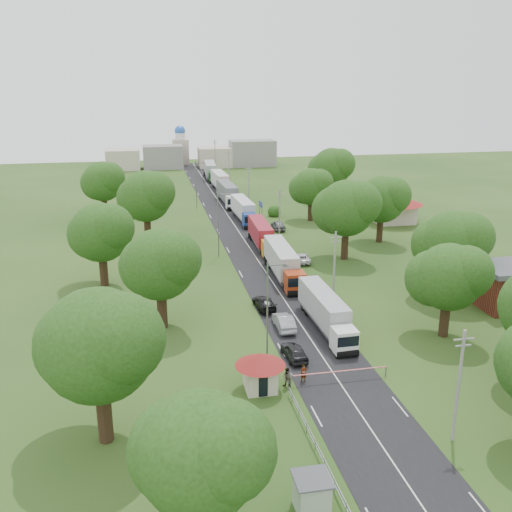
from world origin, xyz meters
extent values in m
plane|color=#224517|center=(0.00, 0.00, 0.00)|extent=(260.00, 260.00, 0.00)
cube|color=black|center=(0.00, 20.00, 0.00)|extent=(8.00, 200.00, 0.04)
cylinder|color=slate|center=(-4.50, -25.00, 0.55)|extent=(0.20, 0.20, 1.10)
cube|color=slate|center=(-4.50, -25.00, 1.05)|extent=(0.35, 0.35, 0.25)
cylinder|color=red|center=(0.00, -25.00, 1.00)|extent=(9.00, 0.12, 0.12)
cylinder|color=slate|center=(4.50, -25.00, 0.50)|extent=(0.10, 0.10, 1.00)
cube|color=beige|center=(-7.20, -25.00, 1.20)|extent=(2.60, 2.60, 2.40)
cone|color=maroon|center=(-7.20, -25.00, 2.90)|extent=(4.40, 4.40, 1.10)
cube|color=black|center=(-5.89, -25.00, 1.40)|extent=(0.02, 1.20, 0.90)
cube|color=black|center=(-7.20, -26.31, 1.00)|extent=(0.80, 0.02, 1.90)
cube|color=#99A593|center=(-7.00, -40.00, 1.15)|extent=(2.00, 2.00, 2.30)
cube|color=#47494F|center=(-7.00, -40.00, 2.35)|extent=(2.30, 2.30, 0.12)
cube|color=black|center=(-5.99, -40.00, 1.30)|extent=(0.02, 1.00, 0.80)
cylinder|color=slate|center=(5.20, 33.80, 2.00)|extent=(0.12, 0.12, 4.00)
cylinder|color=slate|center=(5.20, 36.20, 2.00)|extent=(0.12, 0.12, 4.00)
cube|color=navy|center=(5.20, 35.00, 3.60)|extent=(0.06, 3.00, 1.00)
cube|color=silver|center=(5.20, 35.00, 3.60)|extent=(0.07, 3.10, 0.06)
cylinder|color=gray|center=(5.50, -35.00, 4.50)|extent=(0.24, 0.24, 9.00)
cube|color=gray|center=(5.50, -35.00, 8.30)|extent=(1.60, 0.10, 0.10)
cube|color=gray|center=(5.50, -35.00, 7.80)|extent=(1.20, 0.10, 0.10)
cylinder|color=gray|center=(5.50, -7.00, 4.50)|extent=(0.24, 0.24, 9.00)
cube|color=gray|center=(5.50, -7.00, 8.30)|extent=(1.60, 0.10, 0.10)
cube|color=gray|center=(5.50, -7.00, 7.80)|extent=(1.20, 0.10, 0.10)
cylinder|color=gray|center=(5.50, 21.00, 4.50)|extent=(0.24, 0.24, 9.00)
cube|color=gray|center=(5.50, 21.00, 8.30)|extent=(1.60, 0.10, 0.10)
cube|color=gray|center=(5.50, 21.00, 7.80)|extent=(1.20, 0.10, 0.10)
cylinder|color=gray|center=(5.50, 49.00, 4.50)|extent=(0.24, 0.24, 9.00)
cube|color=gray|center=(5.50, 49.00, 8.30)|extent=(1.60, 0.10, 0.10)
cube|color=gray|center=(5.50, 49.00, 7.80)|extent=(1.20, 0.10, 0.10)
cylinder|color=gray|center=(5.50, 77.00, 4.50)|extent=(0.24, 0.24, 9.00)
cube|color=gray|center=(5.50, 77.00, 8.30)|extent=(1.60, 0.10, 0.10)
cube|color=gray|center=(5.50, 77.00, 7.80)|extent=(1.20, 0.10, 0.10)
cylinder|color=gray|center=(5.50, 105.00, 4.50)|extent=(0.24, 0.24, 9.00)
cube|color=gray|center=(5.50, 105.00, 8.30)|extent=(1.60, 0.10, 0.10)
cube|color=gray|center=(5.50, 105.00, 7.80)|extent=(1.20, 0.10, 0.10)
cylinder|color=slate|center=(-5.50, -20.00, 5.00)|extent=(0.16, 0.16, 10.00)
cube|color=slate|center=(-4.60, -20.00, 9.70)|extent=(1.80, 0.10, 0.10)
cube|color=slate|center=(-3.80, -20.00, 9.55)|extent=(0.50, 0.22, 0.15)
cylinder|color=slate|center=(-5.50, 15.00, 5.00)|extent=(0.16, 0.16, 10.00)
cube|color=slate|center=(-4.60, 15.00, 9.70)|extent=(1.80, 0.10, 0.10)
cube|color=slate|center=(-3.80, 15.00, 9.55)|extent=(0.50, 0.22, 0.15)
cylinder|color=slate|center=(-5.50, 50.00, 5.00)|extent=(0.16, 0.16, 10.00)
cube|color=slate|center=(-4.60, 50.00, 9.70)|extent=(1.80, 0.10, 0.10)
cube|color=slate|center=(-3.80, 50.00, 9.55)|extent=(0.50, 0.22, 0.15)
cylinder|color=#382616|center=(14.00, -18.00, 1.92)|extent=(1.04, 1.04, 3.85)
sphere|color=#213F11|center=(14.00, -18.00, 6.60)|extent=(7.00, 7.00, 7.00)
sphere|color=#213F11|center=(15.25, -19.00, 7.35)|extent=(5.50, 5.50, 5.50)
sphere|color=#213F11|center=(13.00, -16.75, 6.10)|extent=(6.00, 6.00, 6.00)
cylinder|color=#382616|center=(20.00, -8.00, 2.10)|extent=(1.08, 1.08, 4.20)
sphere|color=#213F11|center=(20.00, -8.00, 7.22)|extent=(7.70, 7.70, 7.70)
sphere|color=#213F11|center=(21.38, -9.10, 8.05)|extent=(6.05, 6.05, 6.05)
sphere|color=#213F11|center=(18.90, -6.62, 6.67)|extent=(6.60, 6.60, 6.60)
cylinder|color=#382616|center=(13.00, 10.00, 2.27)|extent=(1.12, 1.12, 4.55)
sphere|color=#213F11|center=(13.00, 10.00, 7.85)|extent=(8.40, 8.40, 8.40)
sphere|color=#213F11|center=(14.50, 8.80, 8.75)|extent=(6.60, 6.60, 6.60)
sphere|color=#213F11|center=(11.80, 11.50, 7.25)|extent=(7.20, 7.20, 7.20)
cylinder|color=#382616|center=(22.00, 18.00, 2.10)|extent=(1.08, 1.08, 4.20)
sphere|color=#213F11|center=(22.00, 18.00, 7.22)|extent=(7.70, 7.70, 7.70)
sphere|color=#213F11|center=(23.38, 16.90, 8.05)|extent=(6.05, 6.05, 6.05)
sphere|color=#213F11|center=(20.90, 19.38, 6.67)|extent=(6.60, 6.60, 6.60)
cylinder|color=#382616|center=(15.00, 35.00, 1.92)|extent=(1.04, 1.04, 3.85)
sphere|color=#213F11|center=(15.00, 35.00, 6.60)|extent=(7.00, 7.00, 7.00)
sphere|color=#213F11|center=(16.25, 34.00, 7.35)|extent=(5.50, 5.50, 5.50)
sphere|color=#213F11|center=(14.00, 36.25, 6.10)|extent=(6.00, 6.00, 6.00)
cylinder|color=#382616|center=(24.00, 50.00, 2.27)|extent=(1.12, 1.12, 4.55)
sphere|color=#213F11|center=(24.00, 50.00, 7.85)|extent=(8.40, 8.40, 8.40)
sphere|color=#213F11|center=(25.50, 48.80, 8.75)|extent=(6.60, 6.60, 6.60)
sphere|color=#213F11|center=(22.80, 51.50, 7.25)|extent=(7.20, 7.20, 7.20)
sphere|color=#213F11|center=(-14.00, -42.00, 6.60)|extent=(7.00, 7.00, 7.00)
sphere|color=#213F11|center=(-12.75, -43.00, 7.35)|extent=(5.50, 5.50, 5.50)
sphere|color=#213F11|center=(-15.00, -40.75, 6.10)|extent=(6.00, 6.00, 6.00)
cylinder|color=#382616|center=(-20.00, -30.00, 2.27)|extent=(1.12, 1.12, 4.55)
sphere|color=#213F11|center=(-20.00, -30.00, 7.85)|extent=(8.40, 8.40, 8.40)
sphere|color=#213F11|center=(-18.50, -31.20, 8.75)|extent=(6.60, 6.60, 6.60)
sphere|color=#213F11|center=(-21.20, -28.50, 7.25)|extent=(7.20, 7.20, 7.20)
cylinder|color=#382616|center=(-15.00, -10.00, 2.10)|extent=(1.08, 1.08, 4.20)
sphere|color=#213F11|center=(-15.00, -10.00, 7.22)|extent=(7.70, 7.70, 7.70)
sphere|color=#213F11|center=(-13.62, -11.10, 8.05)|extent=(6.05, 6.05, 6.05)
sphere|color=#213F11|center=(-16.10, -8.62, 6.67)|extent=(6.60, 6.60, 6.60)
cylinder|color=#382616|center=(-22.00, 5.00, 2.10)|extent=(1.08, 1.08, 4.20)
sphere|color=#213F11|center=(-22.00, 5.00, 7.22)|extent=(7.70, 7.70, 7.70)
sphere|color=#213F11|center=(-20.62, 3.90, 8.05)|extent=(6.05, 6.05, 6.05)
sphere|color=#213F11|center=(-23.10, 6.38, 6.67)|extent=(6.60, 6.60, 6.60)
cylinder|color=#382616|center=(-16.00, 25.00, 2.27)|extent=(1.12, 1.12, 4.55)
sphere|color=#213F11|center=(-16.00, 25.00, 7.85)|extent=(8.40, 8.40, 8.40)
sphere|color=#213F11|center=(-14.50, 23.80, 8.75)|extent=(6.60, 6.60, 6.60)
sphere|color=#213F11|center=(-17.20, 26.50, 7.25)|extent=(7.20, 7.20, 7.20)
cylinder|color=#382616|center=(-24.00, 45.00, 2.10)|extent=(1.08, 1.08, 4.20)
sphere|color=#213F11|center=(-24.00, 45.00, 7.22)|extent=(7.70, 7.70, 7.70)
sphere|color=#213F11|center=(-22.62, 43.90, 8.05)|extent=(6.05, 6.05, 6.05)
sphere|color=#213F11|center=(-25.10, 46.38, 6.67)|extent=(6.60, 6.60, 6.60)
cube|color=maroon|center=(26.00, -12.00, 2.30)|extent=(8.00, 6.00, 4.60)
cube|color=beige|center=(30.00, 30.00, 2.00)|extent=(7.00, 5.00, 4.00)
cone|color=maroon|center=(30.00, 30.00, 4.90)|extent=(10.08, 10.08, 1.80)
cube|color=gray|center=(-10.00, 110.00, 3.50)|extent=(12.00, 8.00, 7.00)
cube|color=beige|center=(6.00, 110.00, 3.00)|extent=(10.00, 8.00, 6.00)
cube|color=gray|center=(18.00, 110.00, 4.00)|extent=(14.00, 8.00, 8.00)
cube|color=beige|center=(-22.00, 110.00, 3.00)|extent=(10.00, 8.00, 6.00)
cube|color=beige|center=(-4.00, 118.00, 4.00)|extent=(5.00, 5.00, 8.00)
cylinder|color=silver|center=(-4.00, 118.00, 9.00)|extent=(3.20, 3.20, 2.00)
sphere|color=#2659B2|center=(-4.00, 118.00, 10.60)|extent=(3.40, 3.40, 3.40)
cube|color=white|center=(2.29, -19.87, 1.47)|extent=(2.32, 2.32, 2.38)
cube|color=black|center=(2.29, -21.02, 1.81)|extent=(2.19, 0.05, 1.05)
cube|color=slate|center=(2.29, -20.96, 0.52)|extent=(2.10, 0.28, 0.33)
cube|color=slate|center=(2.29, -13.21, 0.71)|extent=(2.36, 10.97, 0.29)
cube|color=#A4A4A9|center=(2.29, -12.92, 2.43)|extent=(2.56, 11.26, 2.85)
cylinder|color=black|center=(2.29, -20.72, 0.48)|extent=(2.24, 0.95, 0.95)
cylinder|color=black|center=(2.29, -19.01, 0.48)|extent=(2.24, 0.95, 0.95)
cylinder|color=black|center=(2.29, -9.88, 0.48)|extent=(2.24, 0.95, 0.95)
cylinder|color=black|center=(2.29, -8.45, 0.48)|extent=(2.24, 0.95, 0.95)
cube|color=#9C3011|center=(1.78, -2.96, 1.60)|extent=(2.56, 2.56, 2.58)
cube|color=black|center=(1.78, -4.21, 1.96)|extent=(2.38, 0.10, 1.14)
cube|color=slate|center=(1.78, -4.15, 0.57)|extent=(2.28, 0.33, 0.36)
cube|color=slate|center=(1.78, 4.27, 0.77)|extent=(2.78, 11.95, 0.31)
cube|color=#B4B4B4|center=(1.78, 4.58, 2.63)|extent=(3.00, 12.27, 3.10)
cylinder|color=black|center=(1.78, -3.89, 0.52)|extent=(2.43, 1.03, 1.03)
cylinder|color=black|center=(1.78, -2.03, 0.52)|extent=(2.43, 1.03, 1.03)
cylinder|color=black|center=(1.78, 7.89, 0.52)|extent=(2.43, 1.03, 1.03)
cylinder|color=black|center=(1.78, 9.44, 0.52)|extent=(2.43, 1.03, 1.03)
cube|color=orange|center=(2.03, 12.87, 1.49)|extent=(2.39, 2.39, 2.41)
cube|color=black|center=(2.03, 11.71, 1.83)|extent=(2.21, 0.10, 1.06)
cube|color=slate|center=(2.03, 11.76, 0.53)|extent=(2.12, 0.32, 0.34)
cube|color=slate|center=(2.03, 19.61, 0.72)|extent=(2.60, 11.14, 0.29)
cube|color=maroon|center=(2.03, 19.90, 2.45)|extent=(2.81, 11.43, 2.89)
cylinder|color=black|center=(2.03, 12.01, 0.48)|extent=(2.26, 0.96, 0.96)
cylinder|color=black|center=(2.03, 13.74, 0.48)|extent=(2.26, 0.96, 0.96)
cylinder|color=black|center=(2.03, 22.97, 0.48)|extent=(2.26, 0.96, 0.96)
cylinder|color=black|center=(2.03, 24.42, 0.48)|extent=(2.26, 0.96, 0.96)
cube|color=navy|center=(2.35, 31.19, 1.53)|extent=(2.46, 2.46, 2.47)
cube|color=black|center=(2.35, 29.99, 1.88)|extent=(2.27, 0.11, 1.09)
cube|color=slate|center=(2.35, 30.05, 0.54)|extent=(2.18, 0.33, 0.35)
cube|color=slate|center=(2.35, 38.11, 0.74)|extent=(2.71, 11.45, 0.30)
cube|color=silver|center=(2.35, 38.40, 2.52)|extent=(2.92, 11.76, 2.97)
cylinder|color=black|center=(2.35, 30.30, 0.49)|extent=(2.32, 0.99, 0.99)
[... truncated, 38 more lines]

